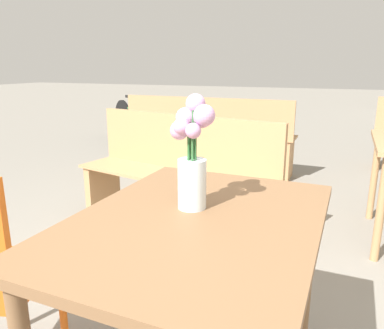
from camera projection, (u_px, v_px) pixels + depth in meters
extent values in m
cube|color=brown|center=(197.00, 222.00, 1.13)|extent=(0.73, 0.97, 0.03)
cylinder|color=brown|center=(172.00, 252.00, 1.71)|extent=(0.05, 0.05, 0.71)
cylinder|color=brown|center=(306.00, 281.00, 1.49)|extent=(0.05, 0.05, 0.71)
cylinder|color=silver|center=(192.00, 184.00, 1.19)|extent=(0.09, 0.09, 0.16)
cylinder|color=silver|center=(192.00, 193.00, 1.19)|extent=(0.08, 0.08, 0.09)
cylinder|color=#337038|center=(196.00, 165.00, 1.16)|extent=(0.01, 0.01, 0.27)
sphere|color=#CC99C6|center=(203.00, 115.00, 1.10)|extent=(0.07, 0.07, 0.07)
cylinder|color=#337038|center=(195.00, 165.00, 1.18)|extent=(0.01, 0.01, 0.26)
sphere|color=#CC99C6|center=(202.00, 118.00, 1.16)|extent=(0.06, 0.06, 0.06)
cylinder|color=#337038|center=(193.00, 159.00, 1.17)|extent=(0.01, 0.01, 0.30)
sphere|color=#CC99C6|center=(196.00, 104.00, 1.16)|extent=(0.06, 0.06, 0.06)
cylinder|color=#337038|center=(190.00, 165.00, 1.18)|extent=(0.01, 0.01, 0.26)
sphere|color=#CC99C6|center=(186.00, 118.00, 1.17)|extent=(0.07, 0.07, 0.07)
cylinder|color=#337038|center=(188.00, 171.00, 1.17)|extent=(0.01, 0.01, 0.23)
sphere|color=#CC99C6|center=(179.00, 130.00, 1.13)|extent=(0.06, 0.06, 0.06)
cylinder|color=#337038|center=(188.00, 169.00, 1.16)|extent=(0.01, 0.01, 0.24)
sphere|color=#CC99C6|center=(181.00, 127.00, 1.11)|extent=(0.05, 0.05, 0.05)
cylinder|color=#337038|center=(192.00, 171.00, 1.16)|extent=(0.01, 0.01, 0.23)
sphere|color=#CC99C6|center=(193.00, 131.00, 1.10)|extent=(0.05, 0.05, 0.05)
cylinder|color=orange|center=(62.00, 303.00, 1.58)|extent=(0.03, 0.03, 0.43)
cube|color=tan|center=(171.00, 176.00, 2.60)|extent=(1.54, 0.63, 0.02)
cube|color=tan|center=(184.00, 143.00, 2.68)|extent=(1.48, 0.32, 0.40)
cube|color=tan|center=(262.00, 229.00, 2.30)|extent=(0.12, 0.33, 0.43)
cube|color=tan|center=(103.00, 189.00, 3.03)|extent=(0.12, 0.33, 0.43)
cube|color=tan|center=(210.00, 133.00, 4.28)|extent=(1.93, 0.38, 0.02)
cube|color=tan|center=(205.00, 116.00, 4.08)|extent=(1.93, 0.05, 0.40)
cube|color=tan|center=(142.00, 145.00, 4.68)|extent=(0.06, 0.32, 0.43)
cube|color=tan|center=(288.00, 159.00, 4.00)|extent=(0.06, 0.32, 0.43)
cube|color=tan|center=(378.00, 150.00, 4.42)|extent=(0.10, 0.33, 0.43)
cylinder|color=tan|center=(381.00, 210.00, 2.27)|extent=(0.05, 0.05, 0.68)
cylinder|color=tan|center=(374.00, 178.00, 2.91)|extent=(0.05, 0.05, 0.68)
cylinder|color=black|center=(123.00, 119.00, 6.31)|extent=(0.53, 0.39, 0.62)
cylinder|color=black|center=(146.00, 126.00, 5.57)|extent=(0.53, 0.39, 0.62)
cube|color=#2D6633|center=(134.00, 109.00, 5.88)|extent=(0.69, 0.49, 0.03)
cylinder|color=#2D6633|center=(129.00, 102.00, 5.99)|extent=(0.02, 0.02, 0.19)
cube|color=black|center=(129.00, 96.00, 5.97)|extent=(0.17, 0.14, 0.04)
cube|color=#2D6633|center=(144.00, 102.00, 5.52)|extent=(0.29, 0.38, 0.02)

